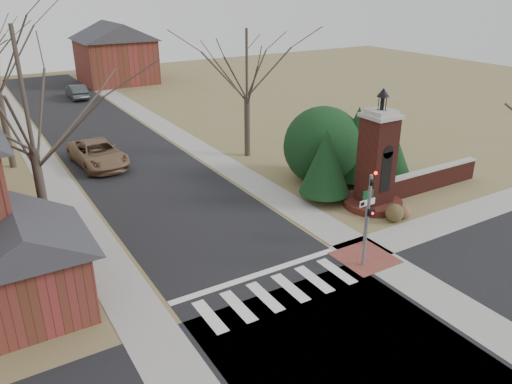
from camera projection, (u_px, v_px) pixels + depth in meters
ground at (289, 303)px, 19.13m from camera, size 120.00×120.00×0.00m
main_street at (118, 150)px, 36.44m from camera, size 8.00×70.00×0.01m
cross_street at (340, 348)px, 16.76m from camera, size 120.00×8.00×0.01m
crosswalk_zone at (278, 292)px, 19.75m from camera, size 8.00×2.20×0.02m
stop_bar at (258, 275)px, 20.93m from camera, size 8.00×0.35×0.02m
sidewalk_right_main at (183, 139)px, 38.92m from camera, size 2.00×60.00×0.02m
sidewalk_left at (42, 162)px, 33.95m from camera, size 2.00×60.00×0.02m
curb_apron at (365, 258)px, 22.20m from camera, size 2.40×2.40×0.02m
traffic_signal_pole at (368, 211)px, 20.62m from camera, size 0.28×0.41×4.50m
sign_post at (367, 207)px, 22.60m from camera, size 0.90×0.07×2.75m
brick_gate_monument at (376, 169)px, 26.51m from camera, size 3.20×3.20×6.47m
brick_garden_wall at (430, 179)px, 29.25m from camera, size 7.50×0.50×1.30m
garage_left at (22, 260)px, 17.72m from camera, size 4.80×4.80×4.29m
house_distant_right at (115, 51)px, 59.29m from camera, size 8.80×8.80×7.30m
evergreen_near at (326, 162)px, 27.18m from camera, size 2.80×2.80×4.10m
evergreen_mid at (357, 141)px, 29.58m from camera, size 3.40×3.40×4.70m
evergreen_far at (392, 152)px, 30.02m from camera, size 2.40×2.40×3.30m
evergreen_mass at (323, 143)px, 29.96m from camera, size 4.80×4.80×4.80m
bare_tree_0 at (21, 81)px, 19.86m from camera, size 8.05×8.05×11.15m
bare_tree_3 at (247, 58)px, 32.69m from camera, size 7.00×7.00×9.70m
pickup_truck at (98, 154)px, 33.05m from camera, size 3.10×6.06×1.64m
distant_car at (77, 91)px, 51.98m from camera, size 1.67×4.55×1.49m
dry_shrub_left at (395, 213)px, 25.41m from camera, size 0.95×0.95×0.95m
dry_shrub_right at (404, 212)px, 25.79m from camera, size 0.69×0.69×0.69m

